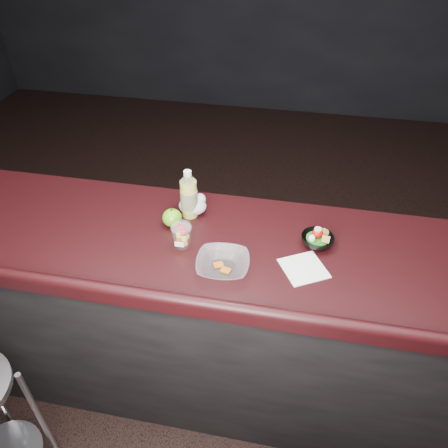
{
  "coord_description": "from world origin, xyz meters",
  "views": [
    {
      "loc": [
        0.29,
        -1.06,
        2.23
      ],
      "look_at": [
        0.02,
        0.33,
        1.1
      ],
      "focal_mm": 35.0,
      "sensor_mm": 36.0,
      "label": 1
    }
  ],
  "objects": [
    {
      "name": "paper_napkin",
      "position": [
        0.36,
        0.21,
        1.02
      ],
      "size": [
        0.22,
        0.22,
        0.0
      ],
      "primitive_type": "cube",
      "rotation": [
        0.0,
        0.0,
        0.52
      ],
      "color": "white",
      "rests_on": "counter"
    },
    {
      "name": "plastic_bag",
      "position": [
        -0.15,
        0.49,
        1.06
      ],
      "size": [
        0.13,
        0.1,
        0.09
      ],
      "color": "silver",
      "rests_on": "counter"
    },
    {
      "name": "green_apple",
      "position": [
        -0.22,
        0.38,
        1.06
      ],
      "size": [
        0.09,
        0.09,
        0.09
      ],
      "color": "#499110",
      "rests_on": "counter"
    },
    {
      "name": "lemonade_bottle",
      "position": [
        -0.16,
        0.47,
        1.12
      ],
      "size": [
        0.08,
        0.08,
        0.23
      ],
      "color": "yellow",
      "rests_on": "counter"
    },
    {
      "name": "snack_bowl",
      "position": [
        0.41,
        0.37,
        1.05
      ],
      "size": [
        0.16,
        0.16,
        0.08
      ],
      "rotation": [
        0.0,
        0.0,
        0.22
      ],
      "color": "black",
      "rests_on": "counter"
    },
    {
      "name": "counter",
      "position": [
        0.0,
        0.3,
        0.51
      ],
      "size": [
        4.06,
        0.71,
        1.02
      ],
      "color": "black",
      "rests_on": "ground"
    },
    {
      "name": "takeout_bowl",
      "position": [
        0.05,
        0.15,
        1.05
      ],
      "size": [
        0.23,
        0.23,
        0.05
      ],
      "rotation": [
        0.0,
        0.0,
        0.08
      ],
      "color": "silver",
      "rests_on": "counter"
    },
    {
      "name": "room_shell",
      "position": [
        0.0,
        0.0,
        1.83
      ],
      "size": [
        8.0,
        8.0,
        8.0
      ],
      "color": "black",
      "rests_on": "ground"
    },
    {
      "name": "ground",
      "position": [
        0.0,
        0.0,
        0.0
      ],
      "size": [
        8.0,
        8.0,
        0.0
      ],
      "primitive_type": "plane",
      "color": "black",
      "rests_on": "ground"
    },
    {
      "name": "fruit_cup",
      "position": [
        -0.14,
        0.26,
        1.08
      ],
      "size": [
        0.09,
        0.09,
        0.12
      ],
      "color": "white",
      "rests_on": "counter"
    }
  ]
}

